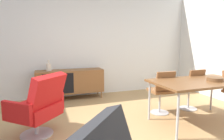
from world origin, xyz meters
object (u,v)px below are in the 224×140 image
object	(u,v)px
vase_cobalt	(49,67)
dining_table	(199,83)
sideboard	(70,81)
dining_chair_back_left	(162,90)
lounge_chair_red	(39,105)
dining_chair_back_right	(191,88)
wooden_bowl_on_table	(215,79)

from	to	relation	value
vase_cobalt	dining_table	size ratio (longest dim) A/B	0.16
sideboard	dining_chair_back_left	world-z (taller)	dining_chair_back_left
sideboard	dining_table	bearing A→B (deg)	-49.33
vase_cobalt	lounge_chair_red	world-z (taller)	vase_cobalt
dining_table	lounge_chair_red	size ratio (longest dim) A/B	1.69
vase_cobalt	dining_chair_back_right	distance (m)	3.19
dining_chair_back_left	sideboard	bearing A→B (deg)	133.12
dining_table	dining_chair_back_left	xyz separation A→B (m)	(-0.35, 0.56, -0.23)
vase_cobalt	dining_chair_back_right	world-z (taller)	vase_cobalt
lounge_chair_red	dining_chair_back_right	bearing A→B (deg)	3.06
vase_cobalt	wooden_bowl_on_table	size ratio (longest dim) A/B	0.99
sideboard	wooden_bowl_on_table	xyz separation A→B (m)	(2.12, -2.29, 0.33)
lounge_chair_red	dining_table	bearing A→B (deg)	-8.90
dining_table	dining_chair_back_left	size ratio (longest dim) A/B	1.87
wooden_bowl_on_table	dining_chair_back_right	distance (m)	0.73
sideboard	dining_table	distance (m)	2.90
wooden_bowl_on_table	dining_chair_back_left	size ratio (longest dim) A/B	0.30
sideboard	dining_chair_back_right	distance (m)	2.76
dining_table	lounge_chair_red	bearing A→B (deg)	171.10
dining_table	dining_chair_back_right	size ratio (longest dim) A/B	1.87
dining_chair_back_left	dining_chair_back_right	bearing A→B (deg)	-0.01
vase_cobalt	lounge_chair_red	bearing A→B (deg)	-96.68
wooden_bowl_on_table	lounge_chair_red	distance (m)	2.87
dining_chair_back_right	dining_chair_back_left	world-z (taller)	same
vase_cobalt	lounge_chair_red	xyz separation A→B (m)	(-0.21, -1.79, -0.35)
vase_cobalt	dining_chair_back_left	size ratio (longest dim) A/B	0.30
dining_table	sideboard	bearing A→B (deg)	130.67
wooden_bowl_on_table	dining_chair_back_right	world-z (taller)	dining_chair_back_right
sideboard	dining_chair_back_left	distance (m)	2.23
dining_chair_back_right	vase_cobalt	bearing A→B (deg)	148.99
vase_cobalt	dining_chair_back_right	size ratio (longest dim) A/B	0.30
sideboard	dining_chair_back_right	bearing A→B (deg)	-36.12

